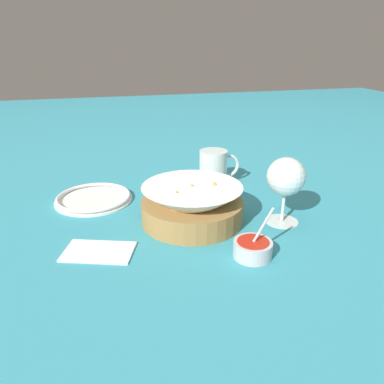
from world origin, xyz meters
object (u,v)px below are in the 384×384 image
food_basket (192,205)px  sauce_cup (253,248)px  side_plate (94,198)px  beer_mug (214,169)px  wine_glass (286,179)px

food_basket → sauce_cup: size_ratio=2.29×
sauce_cup → side_plate: (-0.28, 0.34, -0.01)m
side_plate → sauce_cup: bearing=-50.4°
beer_mug → side_plate: size_ratio=0.60×
sauce_cup → beer_mug: size_ratio=0.85×
food_basket → beer_mug: beer_mug is taller
food_basket → beer_mug: (0.12, 0.20, 0.01)m
food_basket → sauce_cup: (0.07, -0.17, -0.02)m
food_basket → sauce_cup: bearing=-67.5°
wine_glass → beer_mug: 0.28m
food_basket → sauce_cup: sauce_cup is taller
food_basket → wine_glass: bearing=-16.3°
side_plate → food_basket: bearing=-38.7°
sauce_cup → side_plate: 0.44m
wine_glass → side_plate: 0.47m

